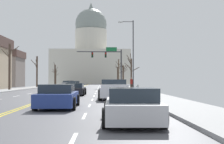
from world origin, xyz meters
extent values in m
cube|color=#515156|center=(0.00, 0.00, -0.03)|extent=(14.00, 180.00, 0.06)
cube|color=yellow|center=(-0.12, 0.00, 0.00)|extent=(0.10, 176.40, 0.00)
cube|color=yellow|center=(0.12, 0.00, 0.00)|extent=(0.10, 176.40, 0.00)
cube|color=silver|center=(3.50, -29.30, 0.00)|extent=(0.12, 2.20, 0.00)
cube|color=silver|center=(3.50, -24.10, 0.00)|extent=(0.12, 2.20, 0.00)
cube|color=silver|center=(3.50, -18.90, 0.00)|extent=(0.12, 2.20, 0.00)
cube|color=silver|center=(3.50, -13.70, 0.00)|extent=(0.12, 2.20, 0.00)
cube|color=silver|center=(3.50, -8.50, 0.00)|extent=(0.12, 2.20, 0.00)
cube|color=silver|center=(3.50, -3.30, 0.00)|extent=(0.12, 2.20, 0.00)
cube|color=silver|center=(3.50, 1.90, 0.00)|extent=(0.12, 2.20, 0.00)
cube|color=silver|center=(3.50, 7.10, 0.00)|extent=(0.12, 2.20, 0.00)
cube|color=silver|center=(3.50, 12.30, 0.00)|extent=(0.12, 2.20, 0.00)
cube|color=silver|center=(3.50, 17.50, 0.00)|extent=(0.12, 2.20, 0.00)
cube|color=silver|center=(3.50, 22.70, 0.00)|extent=(0.12, 2.20, 0.00)
cube|color=silver|center=(3.50, 27.90, 0.00)|extent=(0.12, 2.20, 0.00)
cube|color=silver|center=(3.50, 33.10, 0.00)|extent=(0.12, 2.20, 0.00)
cube|color=silver|center=(3.50, 38.30, 0.00)|extent=(0.12, 2.20, 0.00)
cube|color=silver|center=(3.50, 43.50, 0.00)|extent=(0.12, 2.20, 0.00)
cube|color=silver|center=(3.50, 48.70, 0.00)|extent=(0.12, 2.20, 0.00)
cube|color=silver|center=(3.50, 53.90, 0.00)|extent=(0.12, 2.20, 0.00)
cube|color=silver|center=(3.50, 59.10, 0.00)|extent=(0.12, 2.20, 0.00)
cube|color=silver|center=(3.50, 64.30, 0.00)|extent=(0.12, 2.20, 0.00)
cube|color=silver|center=(-3.50, -8.50, 0.00)|extent=(0.12, 2.20, 0.00)
cube|color=silver|center=(-3.50, -3.30, 0.00)|extent=(0.12, 2.20, 0.00)
cube|color=silver|center=(-3.50, 1.90, 0.00)|extent=(0.12, 2.20, 0.00)
cube|color=silver|center=(-3.50, 7.10, 0.00)|extent=(0.12, 2.20, 0.00)
cube|color=silver|center=(-3.50, 12.30, 0.00)|extent=(0.12, 2.20, 0.00)
cube|color=silver|center=(-3.50, 17.50, 0.00)|extent=(0.12, 2.20, 0.00)
cube|color=silver|center=(-3.50, 22.70, 0.00)|extent=(0.12, 2.20, 0.00)
cube|color=silver|center=(-3.50, 27.90, 0.00)|extent=(0.12, 2.20, 0.00)
cube|color=silver|center=(-3.50, 33.10, 0.00)|extent=(0.12, 2.20, 0.00)
cube|color=silver|center=(-3.50, 38.30, 0.00)|extent=(0.12, 2.20, 0.00)
cube|color=silver|center=(-3.50, 43.50, 0.00)|extent=(0.12, 2.20, 0.00)
cube|color=silver|center=(-3.50, 48.70, 0.00)|extent=(0.12, 2.20, 0.00)
cube|color=silver|center=(-3.50, 53.90, 0.00)|extent=(0.12, 2.20, 0.00)
cube|color=silver|center=(-3.50, 59.10, 0.00)|extent=(0.12, 2.20, 0.00)
cube|color=silver|center=(-3.50, 64.30, 0.00)|extent=(0.12, 2.20, 0.00)
cube|color=#9A9A9A|center=(8.50, 0.00, 0.07)|extent=(3.00, 180.00, 0.14)
cylinder|color=#28282D|center=(7.60, 17.73, 3.47)|extent=(0.22, 0.22, 6.66)
cylinder|color=#28282D|center=(3.70, 17.73, 6.40)|extent=(7.80, 0.16, 0.16)
cube|color=black|center=(4.87, 17.73, 5.84)|extent=(0.32, 0.28, 0.92)
sphere|color=red|center=(4.87, 17.57, 6.12)|extent=(0.22, 0.22, 0.22)
sphere|color=#332B05|center=(4.87, 17.57, 5.84)|extent=(0.22, 0.22, 0.22)
sphere|color=black|center=(4.87, 17.57, 5.56)|extent=(0.22, 0.22, 0.22)
cube|color=black|center=(2.53, 17.73, 5.84)|extent=(0.32, 0.28, 0.92)
sphere|color=red|center=(2.53, 17.57, 6.12)|extent=(0.22, 0.22, 0.22)
sphere|color=#332B05|center=(2.53, 17.57, 5.84)|extent=(0.22, 0.22, 0.22)
sphere|color=black|center=(2.53, 17.57, 5.56)|extent=(0.22, 0.22, 0.22)
cube|color=#146033|center=(5.88, 17.75, 6.85)|extent=(1.90, 0.06, 0.70)
cylinder|color=#333338|center=(8.20, 2.66, 4.60)|extent=(0.14, 0.14, 8.92)
cylinder|color=#333338|center=(7.39, 2.66, 8.91)|extent=(1.61, 0.09, 0.09)
cube|color=#B2B2AD|center=(6.59, 2.66, 8.84)|extent=(0.56, 0.24, 0.16)
cube|color=beige|center=(0.00, 82.62, 6.19)|extent=(28.79, 20.96, 12.38)
cylinder|color=beige|center=(0.00, 82.62, 16.54)|extent=(12.12, 12.12, 8.34)
sphere|color=gray|center=(0.00, 82.62, 22.82)|extent=(12.05, 12.05, 12.05)
cone|color=gray|center=(0.00, 82.62, 30.05)|extent=(1.80, 1.80, 2.40)
cube|color=silver|center=(5.28, 13.17, 0.50)|extent=(1.85, 4.58, 0.68)
cube|color=#232D38|center=(5.27, 12.92, 1.04)|extent=(1.60, 2.29, 0.40)
cylinder|color=black|center=(4.41, 14.60, 0.32)|extent=(0.23, 0.64, 0.64)
cylinder|color=black|center=(6.19, 14.57, 0.32)|extent=(0.23, 0.64, 0.64)
cylinder|color=black|center=(4.37, 11.77, 0.32)|extent=(0.23, 0.64, 0.64)
cylinder|color=black|center=(6.14, 11.74, 0.32)|extent=(0.23, 0.64, 0.64)
cube|color=silver|center=(5.22, 6.11, 0.47)|extent=(1.88, 4.62, 0.62)
cube|color=#232D38|center=(5.22, 5.78, 1.00)|extent=(1.64, 2.18, 0.44)
cylinder|color=black|center=(4.28, 7.53, 0.32)|extent=(0.22, 0.64, 0.64)
cylinder|color=black|center=(6.13, 7.54, 0.32)|extent=(0.22, 0.64, 0.64)
cylinder|color=black|center=(4.30, 4.67, 0.32)|extent=(0.22, 0.64, 0.64)
cylinder|color=black|center=(6.15, 4.69, 0.32)|extent=(0.22, 0.64, 0.64)
cube|color=#6B6056|center=(5.17, -1.14, 0.47)|extent=(1.93, 4.26, 0.61)
cube|color=#232D38|center=(5.18, -1.35, 0.99)|extent=(1.64, 1.86, 0.43)
cylinder|color=black|center=(4.23, 0.13, 0.32)|extent=(0.24, 0.65, 0.64)
cylinder|color=black|center=(6.03, 0.19, 0.32)|extent=(0.24, 0.65, 0.64)
cylinder|color=black|center=(4.32, -2.47, 0.32)|extent=(0.24, 0.65, 0.64)
cylinder|color=black|center=(6.11, -2.41, 0.32)|extent=(0.24, 0.65, 0.64)
cube|color=black|center=(1.67, -7.14, 0.44)|extent=(1.76, 4.39, 0.57)
cube|color=#232D38|center=(1.67, -7.26, 0.95)|extent=(1.53, 2.16, 0.44)
cylinder|color=black|center=(0.83, -5.78, 0.32)|extent=(0.23, 0.64, 0.64)
cylinder|color=black|center=(2.54, -5.80, 0.32)|extent=(0.23, 0.64, 0.64)
cylinder|color=black|center=(0.80, -8.49, 0.32)|extent=(0.23, 0.64, 0.64)
cylinder|color=black|center=(2.51, -8.51, 0.32)|extent=(0.23, 0.64, 0.64)
cube|color=silver|center=(5.13, -12.96, 0.58)|extent=(2.14, 5.81, 0.72)
cube|color=#1E2833|center=(5.15, -12.15, 1.22)|extent=(1.91, 1.99, 0.56)
cube|color=silver|center=(5.09, -15.79, 1.05)|extent=(1.88, 0.13, 0.22)
cylinder|color=black|center=(4.14, -11.21, 0.40)|extent=(0.29, 0.80, 0.80)
cylinder|color=black|center=(6.18, -11.24, 0.40)|extent=(0.29, 0.80, 0.80)
cylinder|color=black|center=(4.08, -14.68, 0.40)|extent=(0.29, 0.80, 0.80)
cylinder|color=black|center=(6.13, -14.71, 0.40)|extent=(0.29, 0.80, 0.80)
cube|color=navy|center=(1.90, -20.35, 0.48)|extent=(1.89, 4.66, 0.64)
cube|color=#232D38|center=(1.90, -20.68, 1.02)|extent=(1.64, 2.14, 0.44)
cylinder|color=black|center=(0.97, -18.92, 0.32)|extent=(0.23, 0.64, 0.64)
cylinder|color=black|center=(2.81, -18.91, 0.32)|extent=(0.23, 0.64, 0.64)
cylinder|color=black|center=(0.99, -21.80, 0.32)|extent=(0.23, 0.64, 0.64)
cylinder|color=black|center=(2.84, -21.79, 0.32)|extent=(0.23, 0.64, 0.64)
cube|color=silver|center=(5.24, -26.14, 0.46)|extent=(1.89, 4.49, 0.60)
cube|color=#232D38|center=(5.23, -26.58, 0.99)|extent=(1.60, 2.04, 0.45)
cylinder|color=black|center=(4.41, -24.74, 0.32)|extent=(0.24, 0.65, 0.64)
cylinder|color=black|center=(6.16, -24.80, 0.32)|extent=(0.24, 0.65, 0.64)
cylinder|color=black|center=(4.33, -27.49, 0.32)|extent=(0.24, 0.65, 0.64)
cylinder|color=black|center=(6.07, -27.55, 0.32)|extent=(0.24, 0.65, 0.64)
cube|color=silver|center=(-1.64, 23.49, 0.45)|extent=(1.92, 4.58, 0.59)
cube|color=#232D38|center=(-1.65, 23.88, 0.95)|extent=(1.62, 2.13, 0.41)
cylinder|color=black|center=(-0.71, 22.12, 0.32)|extent=(0.24, 0.65, 0.64)
cylinder|color=black|center=(-2.47, 22.06, 0.32)|extent=(0.24, 0.65, 0.64)
cylinder|color=black|center=(-0.81, 24.93, 0.32)|extent=(0.24, 0.65, 0.64)
cylinder|color=black|center=(-2.57, 24.86, 0.32)|extent=(0.24, 0.65, 0.64)
cube|color=#9EA3A8|center=(-1.65, 33.31, 0.46)|extent=(1.78, 4.39, 0.59)
cube|color=#232D38|center=(-1.65, 33.52, 0.98)|extent=(1.57, 2.15, 0.45)
cylinder|color=black|center=(-0.76, 31.95, 0.32)|extent=(0.22, 0.64, 0.64)
cylinder|color=black|center=(-2.54, 31.95, 0.32)|extent=(0.22, 0.64, 0.64)
cylinder|color=black|center=(-0.76, 34.67, 0.32)|extent=(0.22, 0.64, 0.64)
cylinder|color=black|center=(-2.53, 34.68, 0.32)|extent=(0.22, 0.64, 0.64)
cube|color=#9EA3A8|center=(-5.08, 45.24, 0.49)|extent=(1.92, 4.53, 0.65)
cube|color=#232D38|center=(-5.08, 45.40, 1.01)|extent=(1.68, 2.23, 0.40)
cylinder|color=black|center=(-4.14, 43.83, 0.32)|extent=(0.22, 0.64, 0.64)
cylinder|color=black|center=(-6.04, 43.84, 0.32)|extent=(0.22, 0.64, 0.64)
cylinder|color=black|center=(-4.13, 46.63, 0.32)|extent=(0.22, 0.64, 0.64)
cylinder|color=black|center=(-6.02, 46.64, 0.32)|extent=(0.22, 0.64, 0.64)
cube|color=#9EA3A8|center=(-5.23, 56.69, 0.46)|extent=(2.00, 4.29, 0.60)
cube|color=#232D38|center=(-5.22, 56.85, 0.99)|extent=(1.70, 2.15, 0.47)
cylinder|color=black|center=(-4.36, 55.34, 0.32)|extent=(0.24, 0.65, 0.64)
cylinder|color=black|center=(-6.20, 55.42, 0.32)|extent=(0.24, 0.65, 0.64)
cylinder|color=black|center=(-4.26, 57.96, 0.32)|extent=(0.24, 0.65, 0.64)
cylinder|color=black|center=(-6.09, 58.03, 0.32)|extent=(0.24, 0.65, 0.64)
cylinder|color=brown|center=(7.92, 32.24, 3.10)|extent=(0.26, 0.26, 5.93)
cylinder|color=brown|center=(8.28, 31.76, 4.59)|extent=(0.80, 1.02, 1.08)
cylinder|color=brown|center=(7.63, 32.50, 5.13)|extent=(0.72, 0.68, 1.06)
cylinder|color=brown|center=(7.92, 32.76, 4.31)|extent=(0.12, 1.12, 0.92)
cylinder|color=brown|center=(8.18, 32.58, 4.87)|extent=(0.65, 0.80, 0.90)
cylinder|color=#4C3D2D|center=(-8.89, 52.17, 2.32)|extent=(0.27, 0.27, 4.35)
cylinder|color=#4C3D2D|center=(-8.74, 52.50, 3.75)|extent=(0.42, 0.77, 0.90)
cylinder|color=#4C3D2D|center=(-8.70, 51.80, 3.65)|extent=(0.51, 0.84, 0.94)
cylinder|color=#4C3D2D|center=(-9.38, 51.61, 3.57)|extent=(1.10, 1.24, 0.86)
cylinder|color=#4C3D2D|center=(-8.38, 51.96, 2.97)|extent=(1.08, 0.49, 0.79)
cylinder|color=#423328|center=(8.82, 11.81, 2.46)|extent=(0.25, 0.25, 4.65)
cylinder|color=#423328|center=(9.49, 12.20, 3.13)|extent=(1.43, 0.91, 0.83)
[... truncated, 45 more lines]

